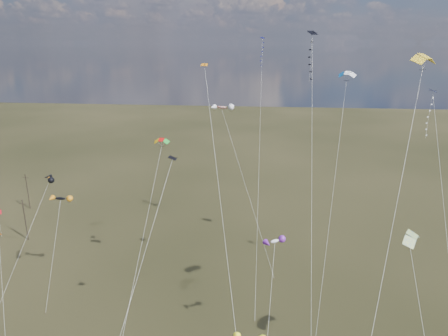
# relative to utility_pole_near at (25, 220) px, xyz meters

# --- Properties ---
(utility_pole_near) EXTENTS (1.40, 0.20, 8.00)m
(utility_pole_near) POSITION_rel_utility_pole_near_xyz_m (0.00, 0.00, 0.00)
(utility_pole_near) COLOR black
(utility_pole_near) RESTS_ON ground
(utility_pole_far) EXTENTS (1.40, 0.20, 8.00)m
(utility_pole_far) POSITION_rel_utility_pole_near_xyz_m (-8.00, 14.00, 0.00)
(utility_pole_far) COLOR black
(utility_pole_far) RESTS_ON ground
(diamond_black_high) EXTENTS (1.26, 20.66, 36.31)m
(diamond_black_high) POSITION_rel_utility_pole_near_xyz_m (48.17, -17.35, 27.17)
(diamond_black_high) COLOR black
(diamond_black_high) RESTS_ON ground
(diamond_navy_tall) EXTENTS (0.93, 28.35, 36.04)m
(diamond_navy_tall) POSITION_rel_utility_pole_near_xyz_m (42.41, 6.90, 26.72)
(diamond_navy_tall) COLOR #0E0F4B
(diamond_navy_tall) RESTS_ON ground
(diamond_black_mid) EXTENTS (5.32, 20.14, 24.11)m
(diamond_black_mid) POSITION_rel_utility_pole_near_xyz_m (32.60, -31.07, 12.28)
(diamond_black_mid) COLOR black
(diamond_black_mid) RESTS_ON ground
(diamond_red_low) EXTENTS (6.03, 10.20, 12.88)m
(diamond_red_low) POSITION_rel_utility_pole_near_xyz_m (7.25, -16.23, 6.41)
(diamond_red_low) COLOR #BA0816
(diamond_red_low) RESTS_ON ground
(diamond_navy_right) EXTENTS (0.87, 20.19, 29.66)m
(diamond_navy_right) POSITION_rel_utility_pole_near_xyz_m (63.37, -12.71, 21.07)
(diamond_navy_right) COLOR #11164D
(diamond_navy_right) RESTS_ON ground
(diamond_orange_center) EXTENTS (7.89, 25.01, 32.69)m
(diamond_orange_center) POSITION_rel_utility_pole_near_xyz_m (38.47, -22.80, 17.16)
(diamond_orange_center) COLOR orange
(diamond_orange_center) RESTS_ON ground
(parafoil_yellow) EXTENTS (12.90, 28.67, 34.52)m
(parafoil_yellow) POSITION_rel_utility_pole_near_xyz_m (57.34, -23.98, 29.59)
(parafoil_yellow) COLOR gold
(parafoil_yellow) RESTS_ON ground
(parafoil_blue_white) EXTENTS (6.43, 22.59, 31.60)m
(parafoil_blue_white) POSITION_rel_utility_pole_near_xyz_m (54.61, -3.49, 26.70)
(parafoil_blue_white) COLOR blue
(parafoil_blue_white) RESTS_ON ground
(parafoil_striped) EXTENTS (3.38, 12.05, 18.65)m
(parafoil_striped) POSITION_rel_utility_pole_near_xyz_m (57.32, -27.44, 13.80)
(parafoil_striped) COLOR yellow
(parafoil_striped) RESTS_ON ground
(parafoil_tricolor) EXTENTS (2.64, 19.31, 22.84)m
(parafoil_tricolor) POSITION_rel_utility_pole_near_xyz_m (29.16, -10.61, 18.08)
(parafoil_tricolor) COLOR #DBA108
(parafoil_tricolor) RESTS_ON ground
(novelty_black_orange) EXTENTS (3.20, 8.40, 14.14)m
(novelty_black_orange) POSITION_rel_utility_pole_near_xyz_m (14.30, -12.11, 9.53)
(novelty_black_orange) COLOR black
(novelty_black_orange) RESTS_ON ground
(novelty_orange_black) EXTENTS (5.24, 14.06, 17.87)m
(novelty_orange_black) POSITION_rel_utility_pole_near_xyz_m (14.28, -14.21, 13.19)
(novelty_orange_black) COLOR orange
(novelty_orange_black) RESTS_ON ground
(novelty_white_purple) EXTENTS (2.22, 13.10, 14.87)m
(novelty_white_purple) POSITION_rel_utility_pole_near_xyz_m (44.77, -23.46, 10.26)
(novelty_white_purple) COLOR silver
(novelty_white_purple) RESTS_ON ground
(novelty_redwhite_stripe) EXTENTS (12.18, 17.14, 24.82)m
(novelty_redwhite_stripe) POSITION_rel_utility_pole_near_xyz_m (35.55, 7.44, 20.00)
(novelty_redwhite_stripe) COLOR red
(novelty_redwhite_stripe) RESTS_ON ground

